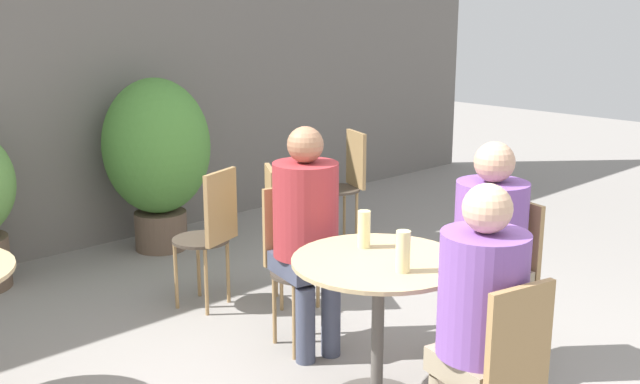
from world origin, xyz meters
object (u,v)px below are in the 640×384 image
at_px(bistro_chair_5, 347,177).
at_px(beer_glass_0, 403,251).
at_px(bistro_chair_4, 212,227).
at_px(seated_person_2, 307,223).
at_px(bistro_chair_0, 502,370).
at_px(bistro_chair_3, 283,223).
at_px(beer_glass_1, 364,229).
at_px(bistro_chair_1, 506,269).
at_px(potted_plant_1, 157,152).
at_px(seated_person_0, 479,310).
at_px(seated_person_1, 488,240).
at_px(bistro_chair_2, 295,252).
at_px(cafe_table_near, 378,295).

xyz_separation_m(bistro_chair_5, beer_glass_0, (-1.80, -2.11, 0.29)).
height_order(bistro_chair_4, seated_person_2, seated_person_2).
bearing_deg(bistro_chair_4, bistro_chair_5, 175.33).
height_order(bistro_chair_0, seated_person_2, seated_person_2).
xyz_separation_m(bistro_chair_5, seated_person_2, (-1.60, -1.27, 0.21)).
bearing_deg(bistro_chair_0, bistro_chair_3, -95.45).
bearing_deg(beer_glass_1, bistro_chair_1, -26.06).
relative_size(bistro_chair_1, potted_plant_1, 0.67).
xyz_separation_m(bistro_chair_3, beer_glass_1, (-0.42, -1.10, 0.29)).
bearing_deg(bistro_chair_3, seated_person_0, -166.71).
distance_m(seated_person_1, seated_person_2, 0.96).
relative_size(bistro_chair_1, beer_glass_0, 4.82).
distance_m(bistro_chair_0, seated_person_0, 0.24).
bearing_deg(beer_glass_0, seated_person_0, -101.98).
distance_m(bistro_chair_1, bistro_chair_3, 1.49).
xyz_separation_m(bistro_chair_0, beer_glass_1, (0.26, 0.97, 0.29)).
bearing_deg(seated_person_1, beer_glass_1, -106.17).
height_order(seated_person_0, seated_person_1, seated_person_0).
bearing_deg(beer_glass_0, potted_plant_1, 79.03).
relative_size(bistro_chair_0, bistro_chair_4, 1.00).
distance_m(bistro_chair_1, seated_person_2, 1.08).
distance_m(bistro_chair_1, beer_glass_0, 0.90).
xyz_separation_m(bistro_chair_1, bistro_chair_2, (-0.62, 0.98, 0.00)).
bearing_deg(bistro_chair_1, bistro_chair_0, -45.00).
bearing_deg(bistro_chair_5, bistro_chair_4, -55.73).
bearing_deg(bistro_chair_5, seated_person_2, -31.48).
bearing_deg(beer_glass_0, seated_person_2, 76.84).
bearing_deg(bistro_chair_0, cafe_table_near, -90.00).
relative_size(bistro_chair_1, beer_glass_1, 4.93).
height_order(cafe_table_near, potted_plant_1, potted_plant_1).
xyz_separation_m(cafe_table_near, seated_person_0, (-0.15, -0.66, 0.17)).
bearing_deg(cafe_table_near, beer_glass_1, 65.65).
distance_m(seated_person_0, potted_plant_1, 3.53).
height_order(bistro_chair_5, seated_person_0, seated_person_0).
xyz_separation_m(bistro_chair_1, potted_plant_1, (-0.27, 2.99, 0.24)).
xyz_separation_m(seated_person_0, potted_plant_1, (0.68, 3.47, 0.05)).
bearing_deg(seated_person_0, bistro_chair_3, -95.83).
bearing_deg(bistro_chair_3, seated_person_2, -177.89).
bearing_deg(seated_person_2, bistro_chair_3, 72.99).
relative_size(bistro_chair_3, potted_plant_1, 0.67).
bearing_deg(bistro_chair_1, bistro_chair_2, -135.00).
distance_m(bistro_chair_2, seated_person_0, 1.51).
bearing_deg(beer_glass_0, bistro_chair_0, -102.15).
bearing_deg(bistro_chair_5, bistro_chair_1, -4.18).
bearing_deg(bistro_chair_4, beer_glass_0, 65.39).
bearing_deg(cafe_table_near, seated_person_1, -12.74).
bearing_deg(potted_plant_1, beer_glass_0, -100.97).
distance_m(seated_person_1, beer_glass_1, 0.67).
bearing_deg(seated_person_2, potted_plant_1, 92.63).
relative_size(bistro_chair_2, beer_glass_0, 4.82).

